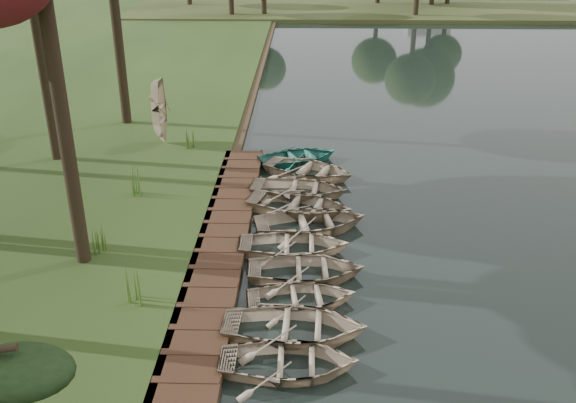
{
  "coord_description": "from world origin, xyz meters",
  "views": [
    {
      "loc": [
        1.04,
        -18.39,
        10.04
      ],
      "look_at": [
        0.53,
        -0.24,
        1.67
      ],
      "focal_mm": 40.0,
      "sensor_mm": 36.0,
      "label": 1
    }
  ],
  "objects_px": {
    "stored_rowboat": "(163,137)",
    "boardwalk": "(223,240)",
    "rowboat_1": "(295,324)",
    "rowboat_2": "(301,295)",
    "rowboat_0": "(289,359)"
  },
  "relations": [
    {
      "from": "rowboat_0",
      "to": "rowboat_2",
      "type": "relative_size",
      "value": 1.09
    },
    {
      "from": "rowboat_1",
      "to": "stored_rowboat",
      "type": "relative_size",
      "value": 1.26
    },
    {
      "from": "stored_rowboat",
      "to": "boardwalk",
      "type": "bearing_deg",
      "value": -154.83
    },
    {
      "from": "boardwalk",
      "to": "rowboat_1",
      "type": "relative_size",
      "value": 4.35
    },
    {
      "from": "rowboat_2",
      "to": "stored_rowboat",
      "type": "relative_size",
      "value": 1.03
    },
    {
      "from": "boardwalk",
      "to": "stored_rowboat",
      "type": "bearing_deg",
      "value": 112.86
    },
    {
      "from": "rowboat_1",
      "to": "rowboat_2",
      "type": "distance_m",
      "value": 1.45
    },
    {
      "from": "rowboat_2",
      "to": "stored_rowboat",
      "type": "height_order",
      "value": "stored_rowboat"
    },
    {
      "from": "boardwalk",
      "to": "rowboat_0",
      "type": "bearing_deg",
      "value": -69.74
    },
    {
      "from": "rowboat_1",
      "to": "rowboat_2",
      "type": "height_order",
      "value": "rowboat_1"
    },
    {
      "from": "rowboat_2",
      "to": "stored_rowboat",
      "type": "bearing_deg",
      "value": 19.63
    },
    {
      "from": "boardwalk",
      "to": "rowboat_1",
      "type": "bearing_deg",
      "value": -63.91
    },
    {
      "from": "rowboat_0",
      "to": "rowboat_1",
      "type": "xyz_separation_m",
      "value": [
        0.1,
        1.34,
        0.04
      ]
    },
    {
      "from": "rowboat_1",
      "to": "rowboat_2",
      "type": "relative_size",
      "value": 1.22
    },
    {
      "from": "rowboat_2",
      "to": "rowboat_1",
      "type": "bearing_deg",
      "value": 166.13
    }
  ]
}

